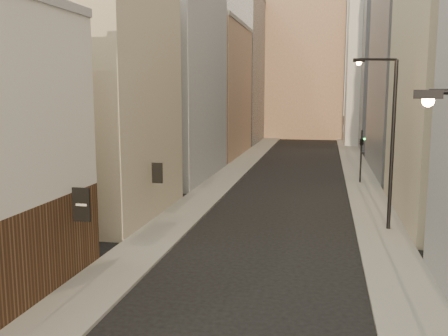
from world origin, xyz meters
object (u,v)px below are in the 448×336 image
white_tower (374,26)px  streetlamp_mid (389,135)px  traffic_light_right (362,143)px  clock_tower (307,43)px

white_tower → streetlamp_mid: white_tower is taller
white_tower → traffic_light_right: 39.37m
streetlamp_mid → white_tower: bearing=68.3°
streetlamp_mid → traffic_light_right: (-0.42, 16.17, -2.14)m
streetlamp_mid → traffic_light_right: size_ratio=2.08×
traffic_light_right → white_tower: bearing=-101.5°
clock_tower → traffic_light_right: (7.29, -50.29, -13.84)m
clock_tower → traffic_light_right: bearing=-81.8°
white_tower → traffic_light_right: bearing=-95.8°
clock_tower → white_tower: (11.00, -14.00, 0.97)m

